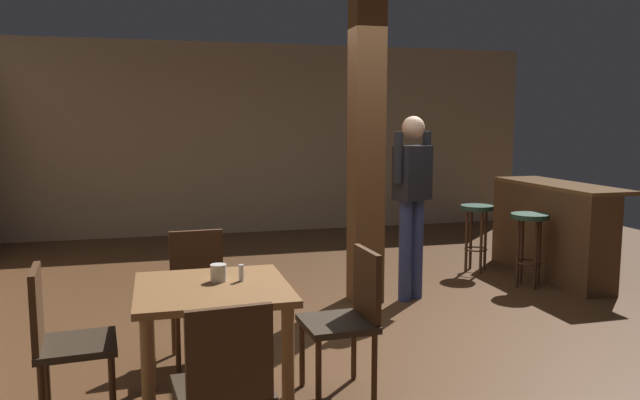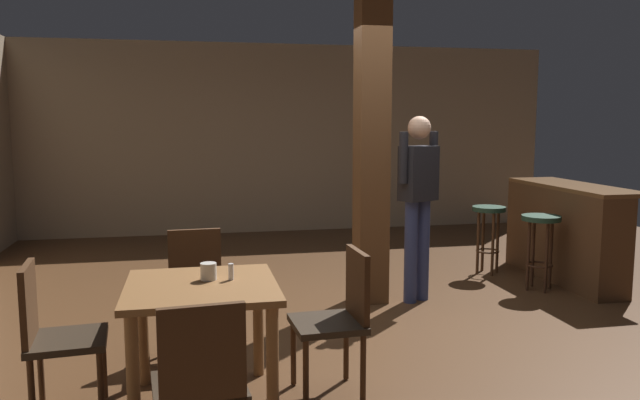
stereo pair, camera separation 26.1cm
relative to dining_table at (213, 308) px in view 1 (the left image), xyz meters
The scene contains 14 objects.
ground_plane 2.03m from the dining_table, 39.84° to the left, with size 10.80×10.80×0.00m, color #4C301C.
wall_back 5.99m from the dining_table, 75.45° to the left, with size 8.00×0.10×2.80m, color gray.
pillar 2.56m from the dining_table, 49.72° to the left, with size 0.28×0.28×2.80m, color brown.
dining_table is the anchor object (origin of this frame).
chair_south 0.87m from the dining_table, 91.66° to the right, with size 0.46×0.46×0.89m.
chair_east 0.83m from the dining_table, ahead, with size 0.44×0.44×0.89m.
chair_north 0.82m from the dining_table, 91.83° to the left, with size 0.44×0.44×0.89m.
chair_west 0.83m from the dining_table, behind, with size 0.45×0.45×0.89m.
napkin_cup 0.21m from the dining_table, 62.88° to the left, with size 0.10×0.10×0.10m, color beige.
salt_shaker 0.26m from the dining_table, 18.24° to the left, with size 0.03×0.03×0.10m, color silver.
standing_person 2.70m from the dining_table, 41.57° to the left, with size 0.46×0.33×1.72m.
bar_counter 4.38m from the dining_table, 30.05° to the left, with size 0.56×1.72×1.01m.
bar_stool_near 3.83m from the dining_table, 29.52° to the left, with size 0.38×0.38×0.75m.
bar_stool_mid 4.08m from the dining_table, 39.75° to the left, with size 0.36×0.36×0.75m.
Camera 1 is at (-1.79, -4.79, 1.69)m, focal length 35.00 mm.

